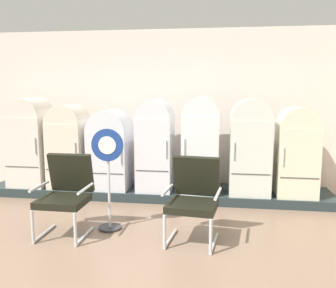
{
  "coord_description": "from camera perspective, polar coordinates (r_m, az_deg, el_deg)",
  "views": [
    {
      "loc": [
        1.1,
        -3.3,
        1.95
      ],
      "look_at": [
        0.24,
        2.75,
        1.0
      ],
      "focal_mm": 38.99,
      "sensor_mm": 36.0,
      "label": 1
    }
  ],
  "objects": [
    {
      "name": "refrigerator_1",
      "position": [
        6.86,
        -15.26,
        0.07
      ],
      "size": [
        0.63,
        0.69,
        1.5
      ],
      "color": "beige",
      "rests_on": "display_plinth"
    },
    {
      "name": "sign_stand",
      "position": [
        5.07,
        -9.28,
        -5.9
      ],
      "size": [
        0.44,
        0.32,
        1.41
      ],
      "color": "#2D2D30",
      "rests_on": "ground"
    },
    {
      "name": "armchair_left",
      "position": [
        5.08,
        -15.66,
        -7.06
      ],
      "size": [
        0.68,
        0.69,
        1.07
      ],
      "color": "silver",
      "rests_on": "ground"
    },
    {
      "name": "back_wall",
      "position": [
        7.06,
        -0.86,
        5.35
      ],
      "size": [
        11.76,
        0.12,
        3.03
      ],
      "color": "silver",
      "rests_on": "ground"
    },
    {
      "name": "refrigerator_0",
      "position": [
        7.19,
        -20.72,
        0.73
      ],
      "size": [
        0.68,
        0.72,
        1.62
      ],
      "color": "silver",
      "rests_on": "display_plinth"
    },
    {
      "name": "display_plinth",
      "position": [
        6.69,
        -1.69,
        -7.48
      ],
      "size": [
        6.1,
        0.95,
        0.15
      ],
      "primitive_type": "cube",
      "color": "#263234",
      "rests_on": "ground"
    },
    {
      "name": "refrigerator_4",
      "position": [
        6.28,
        5.14,
        0.33
      ],
      "size": [
        0.62,
        0.65,
        1.65
      ],
      "color": "white",
      "rests_on": "display_plinth"
    },
    {
      "name": "ground",
      "position": [
        4.0,
        -9.58,
        -20.91
      ],
      "size": [
        12.0,
        10.0,
        0.05
      ],
      "primitive_type": "cube",
      "color": "#876A56"
    },
    {
      "name": "refrigerator_2",
      "position": [
        6.6,
        -9.03,
        -0.55
      ],
      "size": [
        0.7,
        0.69,
        1.41
      ],
      "color": "white",
      "rests_on": "display_plinth"
    },
    {
      "name": "refrigerator_5",
      "position": [
        6.27,
        12.74,
        -0.02
      ],
      "size": [
        0.68,
        0.61,
        1.62
      ],
      "color": "silver",
      "rests_on": "display_plinth"
    },
    {
      "name": "refrigerator_6",
      "position": [
        6.41,
        19.49,
        -0.76
      ],
      "size": [
        0.65,
        0.65,
        1.49
      ],
      "color": "beige",
      "rests_on": "display_plinth"
    },
    {
      "name": "armchair_right",
      "position": [
        4.71,
        4.07,
        -7.97
      ],
      "size": [
        0.73,
        0.75,
        1.07
      ],
      "color": "silver",
      "rests_on": "ground"
    },
    {
      "name": "refrigerator_3",
      "position": [
        6.38,
        -2.02,
        0.23
      ],
      "size": [
        0.6,
        0.67,
        1.59
      ],
      "color": "white",
      "rests_on": "display_plinth"
    }
  ]
}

